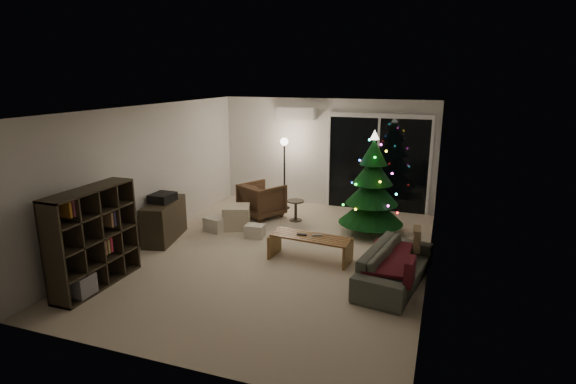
% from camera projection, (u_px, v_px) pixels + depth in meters
% --- Properties ---
extents(room, '(6.50, 7.51, 2.60)m').
position_uv_depth(room, '(326.00, 181.00, 8.75)').
color(room, beige).
rests_on(room, ground).
extents(bookshelf, '(0.56, 1.51, 1.47)m').
position_uv_depth(bookshelf, '(83.00, 237.00, 6.52)').
color(bookshelf, black).
rests_on(bookshelf, floor).
extents(media_cabinet, '(0.69, 1.25, 0.74)m').
position_uv_depth(media_cabinet, '(164.00, 221.00, 8.41)').
color(media_cabinet, black).
rests_on(media_cabinet, floor).
extents(stereo, '(0.37, 0.44, 0.16)m').
position_uv_depth(stereo, '(163.00, 198.00, 8.29)').
color(stereo, black).
rests_on(stereo, media_cabinet).
extents(armchair, '(1.09, 1.10, 0.75)m').
position_uv_depth(armchair, '(262.00, 200.00, 9.77)').
color(armchair, brown).
rests_on(armchair, floor).
extents(ottoman, '(0.67, 0.67, 0.47)m').
position_uv_depth(ottoman, '(237.00, 217.00, 9.06)').
color(ottoman, '#C2B49B').
rests_on(ottoman, floor).
extents(cardboard_box_a, '(0.45, 0.38, 0.28)m').
position_uv_depth(cardboard_box_a, '(215.00, 224.00, 8.90)').
color(cardboard_box_a, silver).
rests_on(cardboard_box_a, floor).
extents(cardboard_box_b, '(0.37, 0.29, 0.25)m').
position_uv_depth(cardboard_box_b, '(255.00, 231.00, 8.57)').
color(cardboard_box_b, silver).
rests_on(cardboard_box_b, floor).
extents(side_table, '(0.39, 0.39, 0.45)m').
position_uv_depth(side_table, '(296.00, 211.00, 9.52)').
color(side_table, black).
rests_on(side_table, floor).
extents(floor_lamp, '(0.25, 0.25, 1.58)m').
position_uv_depth(floor_lamp, '(284.00, 175.00, 10.27)').
color(floor_lamp, black).
rests_on(floor_lamp, floor).
extents(sofa, '(1.03, 1.97, 0.55)m').
position_uv_depth(sofa, '(395.00, 266.00, 6.65)').
color(sofa, '#4A4C47').
rests_on(sofa, floor).
extents(sofa_throw, '(0.58, 1.35, 0.04)m').
position_uv_depth(sofa_throw, '(389.00, 257.00, 6.66)').
color(sofa_throw, '#4B141C').
rests_on(sofa_throw, sofa).
extents(cushion_a, '(0.14, 0.37, 0.36)m').
position_uv_depth(cushion_a, '(417.00, 239.00, 7.11)').
color(cushion_a, brown).
rests_on(cushion_a, sofa).
extents(cushion_b, '(0.13, 0.37, 0.36)m').
position_uv_depth(cushion_b, '(410.00, 272.00, 5.93)').
color(cushion_b, '#4B141C').
rests_on(cushion_b, sofa).
extents(coffee_table, '(1.39, 0.61, 0.43)m').
position_uv_depth(coffee_table, '(310.00, 248.00, 7.49)').
color(coffee_table, olive).
rests_on(coffee_table, floor).
extents(remote_a, '(0.17, 0.05, 0.02)m').
position_uv_depth(remote_a, '(302.00, 234.00, 7.48)').
color(remote_a, black).
rests_on(remote_a, coffee_table).
extents(remote_b, '(0.16, 0.10, 0.02)m').
position_uv_depth(remote_b, '(317.00, 235.00, 7.44)').
color(remote_b, slate).
rests_on(remote_b, coffee_table).
extents(christmas_tree, '(1.29, 1.29, 2.02)m').
position_uv_depth(christmas_tree, '(372.00, 183.00, 8.55)').
color(christmas_tree, '#093A10').
rests_on(christmas_tree, floor).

